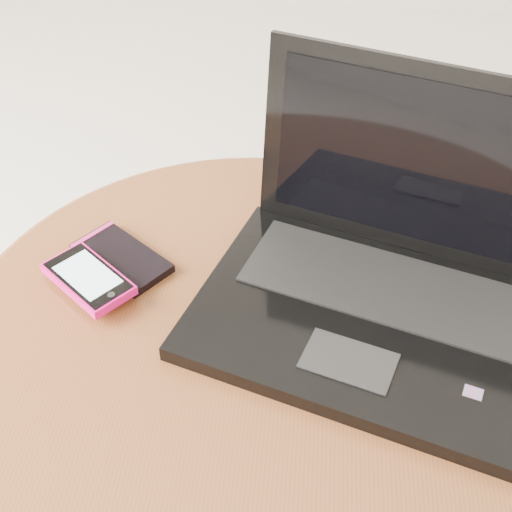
{
  "coord_description": "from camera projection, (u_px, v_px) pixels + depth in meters",
  "views": [
    {
      "loc": [
        0.15,
        -0.55,
        1.1
      ],
      "look_at": [
        0.1,
        0.03,
        0.58
      ],
      "focal_mm": 51.92,
      "sensor_mm": 36.0,
      "label": 1
    }
  ],
  "objects": [
    {
      "name": "phone_black",
      "position": [
        121.0,
        258.0,
        0.86
      ],
      "size": [
        0.13,
        0.12,
        0.01
      ],
      "color": "black",
      "rests_on": "table"
    },
    {
      "name": "table",
      "position": [
        250.0,
        389.0,
        0.87
      ],
      "size": [
        0.65,
        0.65,
        0.52
      ],
      "color": "brown",
      "rests_on": "ground"
    },
    {
      "name": "phone_pink",
      "position": [
        88.0,
        279.0,
        0.82
      ],
      "size": [
        0.12,
        0.11,
        0.01
      ],
      "color": "#E40E72",
      "rests_on": "phone_black"
    },
    {
      "name": "laptop",
      "position": [
        382.0,
        275.0,
        0.79
      ],
      "size": [
        0.43,
        0.38,
        0.24
      ],
      "color": "black",
      "rests_on": "table"
    }
  ]
}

